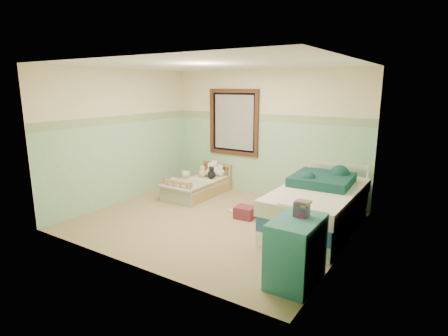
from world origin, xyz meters
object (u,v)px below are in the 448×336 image
Objects in this scene: toddler_bed_frame at (199,191)px; red_pillow at (245,212)px; plush_floor_tan at (174,189)px; plush_floor_cream at (186,183)px; floor_book at (234,211)px; twin_bed_frame at (317,223)px; dresser at (296,251)px.

toddler_bed_frame is 4.44× the size of red_pillow.
toddler_bed_frame is at bearing 30.48° from plush_floor_tan.
plush_floor_cream is 1.74m from floor_book.
twin_bed_frame is 8.66× the size of floor_book.
floor_book is at bearing 151.96° from red_pillow.
plush_floor_tan reaches higher than twin_bed_frame.
plush_floor_cream reaches higher than plush_floor_tan.
floor_book is at bearing 137.80° from dresser.
dresser is 2.37× the size of red_pillow.
twin_bed_frame is (3.12, -0.65, -0.03)m from plush_floor_cream.
twin_bed_frame is at bearing -10.17° from toddler_bed_frame.
plush_floor_tan is at bearing -85.87° from plush_floor_cream.
toddler_bed_frame is at bearing -20.88° from plush_floor_cream.
twin_bed_frame reaches higher than toddler_bed_frame.
dresser is at bearing -35.71° from toddler_bed_frame.
plush_floor_tan is 3.87m from dresser.
floor_book is (1.14, -0.48, -0.08)m from toddler_bed_frame.
plush_floor_tan is at bearing 168.35° from red_pillow.
plush_floor_cream is at bearing 146.08° from dresser.
toddler_bed_frame is at bearing -177.97° from floor_book.
toddler_bed_frame is 2.69m from twin_bed_frame.
plush_floor_tan is 1.60m from floor_book.
red_pillow is (-1.49, 1.47, -0.28)m from dresser.
plush_floor_cream is at bearing 94.13° from plush_floor_tan.
dresser is (0.30, -1.65, 0.27)m from twin_bed_frame.
twin_bed_frame is 1.51m from floor_book.
red_pillow is 0.38m from floor_book.
plush_floor_tan is 0.32× the size of dresser.
plush_floor_cream is at bearing 156.77° from red_pillow.
floor_book is (1.58, -0.22, -0.11)m from plush_floor_tan.
plush_floor_cream is at bearing 159.12° from toddler_bed_frame.
plush_floor_tan is 1.94m from red_pillow.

